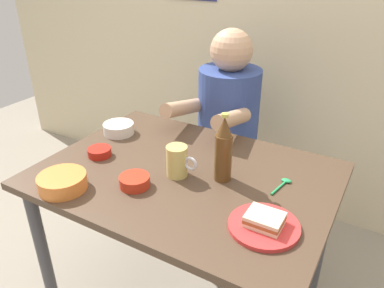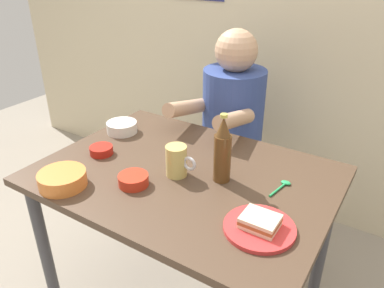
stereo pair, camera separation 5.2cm
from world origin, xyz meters
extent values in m
cube|color=#4C3828|center=(0.00, 0.00, 0.72)|extent=(1.10, 0.80, 0.03)
cylinder|color=#3F3F44|center=(-0.49, -0.34, 0.35)|extent=(0.05, 0.05, 0.71)
cylinder|color=#3F3F44|center=(-0.49, 0.34, 0.35)|extent=(0.05, 0.05, 0.71)
cylinder|color=#3F3F44|center=(0.49, 0.34, 0.35)|extent=(0.05, 0.05, 0.71)
cylinder|color=#4C4C51|center=(-0.11, 0.63, 0.21)|extent=(0.08, 0.08, 0.41)
cylinder|color=brown|center=(-0.11, 0.63, 0.43)|extent=(0.34, 0.34, 0.04)
cylinder|color=#33478C|center=(-0.11, 0.63, 0.71)|extent=(0.32, 0.32, 0.52)
sphere|color=tan|center=(-0.11, 0.63, 1.06)|extent=(0.21, 0.21, 0.21)
cylinder|color=tan|center=(-0.24, 0.38, 0.82)|extent=(0.07, 0.31, 0.14)
cylinder|color=tan|center=(0.02, 0.38, 0.82)|extent=(0.07, 0.31, 0.14)
cylinder|color=red|center=(0.37, -0.16, 0.75)|extent=(0.22, 0.22, 0.01)
cube|color=beige|center=(0.37, -0.16, 0.76)|extent=(0.11, 0.09, 0.01)
cube|color=#9E592D|center=(0.37, -0.16, 0.77)|extent=(0.11, 0.09, 0.01)
cube|color=beige|center=(0.37, -0.16, 0.78)|extent=(0.11, 0.09, 0.01)
cylinder|color=#D1BC66|center=(-0.02, -0.03, 0.80)|extent=(0.08, 0.08, 0.12)
torus|color=silver|center=(0.04, -0.03, 0.81)|extent=(0.06, 0.01, 0.06)
cylinder|color=#593819|center=(0.14, 0.03, 0.83)|extent=(0.06, 0.06, 0.18)
cone|color=#593819|center=(0.14, 0.03, 0.95)|extent=(0.05, 0.05, 0.07)
cylinder|color=#BFB74C|center=(0.14, 0.03, 1.00)|extent=(0.03, 0.03, 0.01)
cylinder|color=#B21E14|center=(-0.37, -0.06, 0.76)|extent=(0.10, 0.10, 0.03)
cylinder|color=maroon|center=(-0.37, -0.06, 0.76)|extent=(0.08, 0.08, 0.02)
cylinder|color=orange|center=(-0.32, -0.31, 0.77)|extent=(0.17, 0.17, 0.05)
cylinder|color=#B25B2D|center=(-0.32, -0.31, 0.78)|extent=(0.14, 0.14, 0.02)
cylinder|color=red|center=(-0.11, -0.17, 0.76)|extent=(0.11, 0.11, 0.04)
cylinder|color=#A33521|center=(-0.11, -0.17, 0.77)|extent=(0.09, 0.09, 0.02)
cylinder|color=silver|center=(-0.44, 0.14, 0.77)|extent=(0.14, 0.14, 0.05)
cylinder|color=tan|center=(-0.44, 0.14, 0.78)|extent=(0.11, 0.11, 0.02)
cylinder|color=#26A559|center=(0.34, 0.07, 0.74)|extent=(0.03, 0.11, 0.01)
ellipsoid|color=#26A559|center=(0.35, 0.13, 0.75)|extent=(0.04, 0.02, 0.01)
camera|label=1|loc=(0.63, -1.04, 1.49)|focal=34.90mm
camera|label=2|loc=(0.67, -1.01, 1.49)|focal=34.90mm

